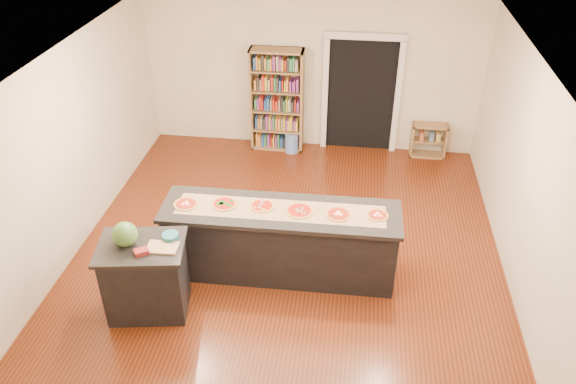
# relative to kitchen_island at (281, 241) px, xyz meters

# --- Properties ---
(room) EXTENTS (6.00, 7.00, 2.80)m
(room) POSITION_rel_kitchen_island_xyz_m (0.04, 0.26, 0.89)
(room) COLOR beige
(room) RESTS_ON ground
(doorway) EXTENTS (1.40, 0.09, 2.21)m
(doorway) POSITION_rel_kitchen_island_xyz_m (0.94, 3.72, 0.69)
(doorway) COLOR black
(doorway) RESTS_ON room
(kitchen_island) EXTENTS (3.08, 0.83, 1.02)m
(kitchen_island) POSITION_rel_kitchen_island_xyz_m (0.00, 0.00, 0.00)
(kitchen_island) COLOR black
(kitchen_island) RESTS_ON ground
(side_counter) EXTENTS (1.02, 0.74, 1.00)m
(side_counter) POSITION_rel_kitchen_island_xyz_m (-1.52, -0.92, -0.00)
(side_counter) COLOR black
(side_counter) RESTS_ON ground
(bookshelf) EXTENTS (0.96, 0.34, 1.91)m
(bookshelf) POSITION_rel_kitchen_island_xyz_m (-0.57, 3.54, 0.44)
(bookshelf) COLOR #967349
(bookshelf) RESTS_ON ground
(low_shelf) EXTENTS (0.64, 0.27, 0.64)m
(low_shelf) POSITION_rel_kitchen_island_xyz_m (2.22, 3.57, -0.19)
(low_shelf) COLOR #967349
(low_shelf) RESTS_ON ground
(waste_bin) EXTENTS (0.24, 0.24, 0.36)m
(waste_bin) POSITION_rel_kitchen_island_xyz_m (-0.28, 3.40, -0.33)
(waste_bin) COLOR #6388DD
(waste_bin) RESTS_ON ground
(kraft_paper) EXTENTS (2.68, 0.52, 0.00)m
(kraft_paper) POSITION_rel_kitchen_island_xyz_m (0.00, -0.00, 0.51)
(kraft_paper) COLOR #9C7A50
(kraft_paper) RESTS_ON kitchen_island
(watermelon) EXTENTS (0.30, 0.30, 0.30)m
(watermelon) POSITION_rel_kitchen_island_xyz_m (-1.69, -0.92, 0.64)
(watermelon) COLOR #144214
(watermelon) RESTS_ON side_counter
(cutting_board) EXTENTS (0.37, 0.25, 0.02)m
(cutting_board) POSITION_rel_kitchen_island_xyz_m (-1.25, -0.94, 0.51)
(cutting_board) COLOR tan
(cutting_board) RESTS_ON side_counter
(package_red) EXTENTS (0.19, 0.18, 0.06)m
(package_red) POSITION_rel_kitchen_island_xyz_m (-1.46, -1.06, 0.52)
(package_red) COLOR maroon
(package_red) RESTS_ON side_counter
(package_teal) EXTENTS (0.20, 0.20, 0.07)m
(package_teal) POSITION_rel_kitchen_island_xyz_m (-1.21, -0.76, 0.53)
(package_teal) COLOR #195966
(package_teal) RESTS_ON side_counter
(pizza_a) EXTENTS (0.30, 0.30, 0.02)m
(pizza_a) POSITION_rel_kitchen_island_xyz_m (-1.23, -0.04, 0.52)
(pizza_a) COLOR #B18944
(pizza_a) RESTS_ON kitchen_island
(pizza_b) EXTENTS (0.34, 0.34, 0.02)m
(pizza_b) POSITION_rel_kitchen_island_xyz_m (-0.74, 0.02, 0.52)
(pizza_b) COLOR #B18944
(pizza_b) RESTS_ON kitchen_island
(pizza_c) EXTENTS (0.34, 0.34, 0.02)m
(pizza_c) POSITION_rel_kitchen_island_xyz_m (-0.25, 0.04, 0.52)
(pizza_c) COLOR #B18944
(pizza_c) RESTS_ON kitchen_island
(pizza_d) EXTENTS (0.35, 0.35, 0.02)m
(pizza_d) POSITION_rel_kitchen_island_xyz_m (0.25, -0.00, 0.52)
(pizza_d) COLOR #B18944
(pizza_d) RESTS_ON kitchen_island
(pizza_e) EXTENTS (0.35, 0.35, 0.02)m
(pizza_e) POSITION_rel_kitchen_island_xyz_m (0.74, -0.01, 0.52)
(pizza_e) COLOR #B18944
(pizza_e) RESTS_ON kitchen_island
(pizza_f) EXTENTS (0.28, 0.28, 0.02)m
(pizza_f) POSITION_rel_kitchen_island_xyz_m (1.23, 0.03, 0.52)
(pizza_f) COLOR #B18944
(pizza_f) RESTS_ON kitchen_island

